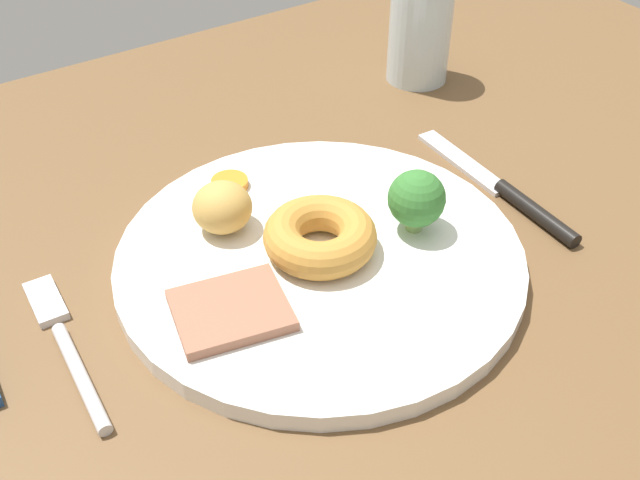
{
  "coord_description": "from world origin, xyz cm",
  "views": [
    {
      "loc": [
        -21.48,
        -33.46,
        40.01
      ],
      "look_at": [
        1.54,
        0.76,
        6.0
      ],
      "focal_mm": 42.32,
      "sensor_mm": 36.0,
      "label": 1
    }
  ],
  "objects": [
    {
      "name": "dining_table",
      "position": [
        0.0,
        0.0,
        1.8
      ],
      "size": [
        120.0,
        84.0,
        3.6
      ],
      "primitive_type": "cube",
      "color": "brown",
      "rests_on": "ground"
    },
    {
      "name": "dinner_plate",
      "position": [
        1.54,
        0.76,
        4.3
      ],
      "size": [
        29.41,
        29.41,
        1.4
      ],
      "primitive_type": "cylinder",
      "color": "white",
      "rests_on": "dining_table"
    },
    {
      "name": "meat_slice_main",
      "position": [
        -6.86,
        -1.34,
        5.4
      ],
      "size": [
        8.42,
        7.51,
        0.8
      ],
      "primitive_type": "cube",
      "rotation": [
        0.0,
        0.0,
        6.07
      ],
      "color": "#9E664C",
      "rests_on": "dinner_plate"
    },
    {
      "name": "yorkshire_pudding",
      "position": [
        1.54,
        0.76,
        6.36
      ],
      "size": [
        8.1,
        8.1,
        2.72
      ],
      "primitive_type": "torus",
      "color": "#C68938",
      "rests_on": "dinner_plate"
    },
    {
      "name": "roast_potato_left",
      "position": [
        -2.89,
        6.97,
        6.88
      ],
      "size": [
        4.41,
        4.4,
        3.77
      ],
      "primitive_type": "ellipsoid",
      "rotation": [
        0.0,
        0.0,
        4.71
      ],
      "color": "tan",
      "rests_on": "dinner_plate"
    },
    {
      "name": "carrot_coin_front",
      "position": [
        -0.27,
        11.38,
        5.32
      ],
      "size": [
        2.95,
        2.95,
        0.65
      ],
      "primitive_type": "cylinder",
      "color": "orange",
      "rests_on": "dinner_plate"
    },
    {
      "name": "broccoli_floret",
      "position": [
        8.78,
        -0.98,
        7.69
      ],
      "size": [
        4.24,
        4.24,
        4.86
      ],
      "color": "#8CB766",
      "rests_on": "dinner_plate"
    },
    {
      "name": "fork",
      "position": [
        -16.58,
        3.07,
        3.99
      ],
      "size": [
        2.22,
        15.3,
        0.9
      ],
      "rotation": [
        0.0,
        0.0,
        1.52
      ],
      "color": "silver",
      "rests_on": "dining_table"
    },
    {
      "name": "knife",
      "position": [
        18.87,
        -0.74,
        4.05
      ],
      "size": [
        2.47,
        18.55,
        1.2
      ],
      "rotation": [
        0.0,
        0.0,
        1.52
      ],
      "color": "black",
      "rests_on": "dining_table"
    },
    {
      "name": "water_glass",
      "position": [
        26.0,
        19.45,
        8.84
      ],
      "size": [
        6.17,
        6.17,
        10.49
      ],
      "primitive_type": "cylinder",
      "color": "silver",
      "rests_on": "dining_table"
    }
  ]
}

